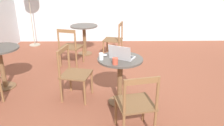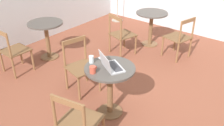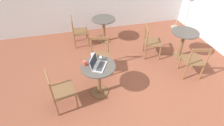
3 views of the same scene
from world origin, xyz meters
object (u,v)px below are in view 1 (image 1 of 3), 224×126
Objects in this scene: cafe_table_near at (120,70)px; cafe_table_mid at (84,33)px; cafe_table_far at (0,58)px; mug at (115,61)px; chair_near_back at (74,74)px; chair_mid_left at (70,47)px; drinking_glass at (101,56)px; laptop at (122,56)px; mouse at (104,55)px; chair_mid_front at (115,40)px; chair_near_left at (136,105)px.

cafe_table_mid is (2.40, 0.79, 0.00)m from cafe_table_near.
cafe_table_far is 6.34× the size of mug.
cafe_table_mid is 2.24m from chair_near_back.
drinking_glass is (-1.66, -0.74, 0.37)m from chair_mid_left.
chair_near_back reaches higher than drinking_glass.
laptop reaches higher than cafe_table_near.
cafe_table_mid is at bearing 13.52° from mouse.
drinking_glass is at bearing 100.80° from cafe_table_near.
chair_mid_left is at bearing 163.77° from cafe_table_mid.
mug is (-0.79, -1.99, 0.24)m from cafe_table_far.
chair_mid_left is at bearing 27.03° from mug.
chair_mid_front is 8.64× the size of mouse.
cafe_table_near is 0.80m from chair_near_left.
mug is at bearing 24.58° from chair_near_left.
cafe_table_far is 1.50m from chair_mid_left.
cafe_table_near is 1.00× the size of cafe_table_mid.
chair_mid_left reaches higher than cafe_table_far.
chair_mid_left is at bearing 27.51° from mouse.
chair_near_left is at bearing -169.57° from laptop.
chair_mid_front is 8.48× the size of drinking_glass.
chair_mid_left reaches higher than cafe_table_near.
chair_near_back is 0.86m from laptop.
chair_near_left is 2.05× the size of laptop.
laptop reaches higher than chair_mid_left.
mouse is at bearing 174.13° from chair_mid_front.
chair_near_left is (-3.18, -0.96, -0.13)m from cafe_table_mid.
cafe_table_far is at bearing 59.38° from chair_near_left.
drinking_glass is (-0.22, -0.46, 0.37)m from chair_near_back.
chair_mid_front reaches higher than cafe_table_far.
chair_mid_left is (1.61, 1.03, -0.13)m from cafe_table_near.
chair_near_left is 3.00m from chair_mid_front.
chair_near_left reaches higher than mug.
chair_near_left is 7.26× the size of mug.
chair_mid_left is 1.17m from chair_mid_front.
chair_mid_left is 2.11m from mug.
chair_mid_front reaches higher than cafe_table_mid.
laptop is (-1.62, -1.05, 0.37)m from chair_mid_left.
chair_mid_front is (2.22, 0.02, -0.13)m from cafe_table_near.
chair_near_back reaches higher than cafe_table_far.
mug is (0.53, 0.24, 0.37)m from chair_near_left.
mouse is (0.10, 0.24, 0.20)m from cafe_table_near.
cafe_table_mid is at bearing -16.23° from chair_mid_left.
chair_mid_front reaches higher than mouse.
chair_near_left is at bearing -155.42° from mug.
mug is 0.27m from drinking_glass.
cafe_table_far is at bearing 75.13° from cafe_table_near.
cafe_table_near is 0.87× the size of chair_near_left.
laptop reaches higher than cafe_table_mid.
chair_near_back reaches higher than mouse.
mug is (-1.85, -0.94, 0.37)m from chair_mid_left.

